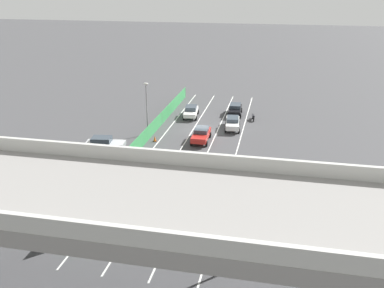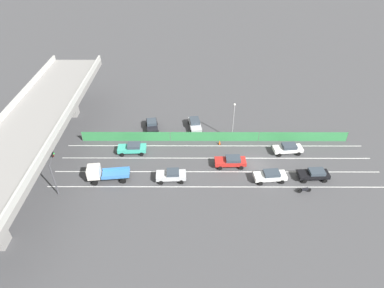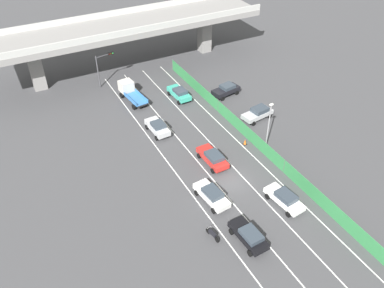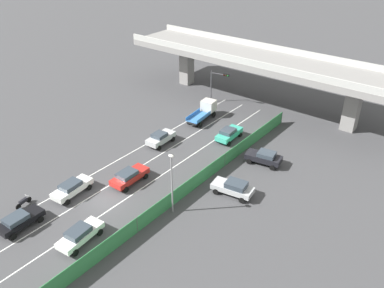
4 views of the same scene
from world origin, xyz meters
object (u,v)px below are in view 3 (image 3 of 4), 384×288
traffic_light (103,63)px  traffic_cone (245,142)px  car_sedan_white (212,195)px  flatbed_truck_blue (129,91)px  parked_wagon_silver (258,113)px  street_lamp (269,122)px  car_sedan_silver (158,127)px  car_sedan_red (213,157)px  car_hatchback_white (285,198)px  parked_sedan_dark (226,90)px  car_sedan_black (249,235)px  car_taxi_teal (179,93)px  motorcycle (212,234)px

traffic_light → traffic_cone: (10.57, -22.91, -3.33)m
car_sedan_white → flatbed_truck_blue: bearing=90.0°
parked_wagon_silver → street_lamp: (-3.24, -6.19, 3.20)m
car_sedan_white → car_sedan_silver: bearing=89.8°
flatbed_truck_blue → parked_wagon_silver: size_ratio=1.27×
car_sedan_red → car_hatchback_white: 9.86m
car_hatchback_white → car_sedan_red: bearing=109.1°
car_sedan_red → car_hatchback_white: (3.23, -9.32, -0.02)m
car_sedan_silver → car_sedan_white: (-0.05, -14.04, -0.02)m
flatbed_truck_blue → car_sedan_silver: bearing=-89.6°
parked_sedan_dark → traffic_cone: bearing=-110.7°
flatbed_truck_blue → traffic_light: 6.36m
car_sedan_red → traffic_light: size_ratio=0.90×
car_sedan_black → car_hatchback_white: bearing=20.7°
flatbed_truck_blue → parked_wagon_silver: (13.53, -13.28, -0.34)m
parked_sedan_dark → car_taxi_teal: bearing=160.1°
car_sedan_silver → flatbed_truck_blue: 9.90m
car_sedan_black → car_sedan_white: bearing=93.4°
traffic_light → street_lamp: (12.13, -25.06, 0.44)m
parked_sedan_dark → traffic_light: traffic_light is taller
car_taxi_teal → car_sedan_silver: (-6.37, -6.47, 0.00)m
car_sedan_silver → parked_wagon_silver: (13.47, -3.39, 0.00)m
car_sedan_red → parked_sedan_dark: (9.84, 12.81, 0.02)m
car_sedan_silver → street_lamp: street_lamp is taller
car_sedan_white → traffic_cone: 10.96m
car_sedan_silver → car_hatchback_white: bearing=-70.5°
traffic_light → street_lamp: street_lamp is taller
car_sedan_black → car_hatchback_white: 6.50m
motorcycle → traffic_light: bearing=89.0°
parked_wagon_silver → car_taxi_teal: bearing=125.7°
car_taxi_teal → parked_wagon_silver: bearing=-54.3°
car_sedan_red → flatbed_truck_blue: bearing=99.8°
car_taxi_teal → traffic_cone: bearing=-80.6°
car_sedan_black → car_taxi_teal: bearing=77.3°
car_sedan_white → traffic_cone: (8.72, 6.61, -0.55)m
car_taxi_teal → flatbed_truck_blue: flatbed_truck_blue is taller
car_sedan_red → motorcycle: bearing=-120.4°
parked_sedan_dark → motorcycle: bearing=-124.6°
car_sedan_silver → traffic_cone: 11.43m
car_sedan_silver → traffic_light: size_ratio=0.83×
car_sedan_white → traffic_light: 29.70m
car_taxi_teal → car_sedan_white: car_taxi_teal is taller
car_taxi_teal → flatbed_truck_blue: size_ratio=0.76×
car_hatchback_white → traffic_cone: car_hatchback_white is taller
car_sedan_red → car_hatchback_white: bearing=-70.9°
car_sedan_silver → traffic_cone: car_sedan_silver is taller
car_sedan_red → traffic_cone: car_sedan_red is taller
flatbed_truck_blue → parked_sedan_dark: 14.31m
parked_sedan_dark → traffic_light: (-14.91, 11.41, 2.75)m
car_sedan_red → parked_wagon_silver: parked_wagon_silver is taller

